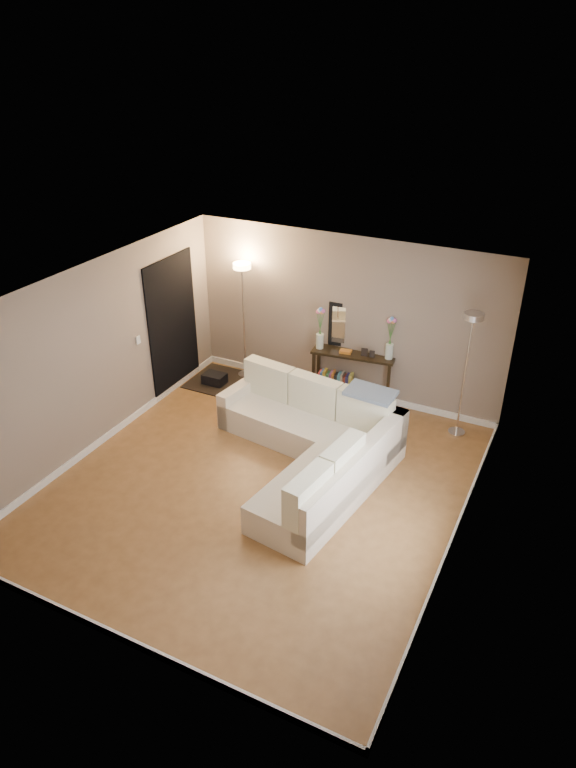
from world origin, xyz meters
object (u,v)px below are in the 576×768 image
at_px(floor_lamp_lit, 243,298).
at_px(floor_lamp_unlit, 469,351).
at_px(sectional_sofa, 314,442).
at_px(console_table, 347,372).

relative_size(floor_lamp_lit, floor_lamp_unlit, 1.05).
height_order(sectional_sofa, floor_lamp_unlit, floor_lamp_unlit).
relative_size(sectional_sofa, floor_lamp_unlit, 1.50).
bearing_deg(floor_lamp_lit, console_table, 2.54).
relative_size(console_table, floor_lamp_unlit, 0.70).
bearing_deg(floor_lamp_unlit, floor_lamp_lit, 177.19).
xyz_separation_m(floor_lamp_lit, floor_lamp_unlit, (3.66, -0.18, -0.07)).
height_order(sectional_sofa, console_table, sectional_sofa).
height_order(sectional_sofa, floor_lamp_lit, floor_lamp_lit).
relative_size(sectional_sofa, floor_lamp_lit, 1.43).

